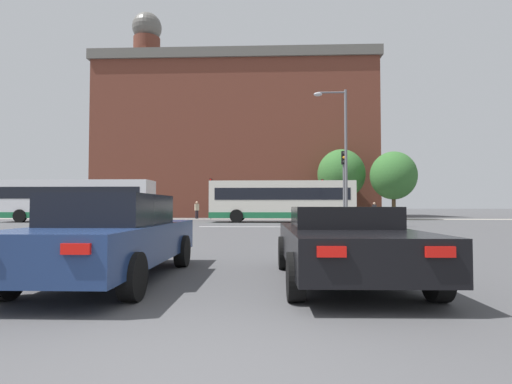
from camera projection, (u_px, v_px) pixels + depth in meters
stop_line_strip at (263, 227)px, 24.00m from camera, size 7.72×0.30×0.01m
far_pavement at (266, 219)px, 38.19m from camera, size 68.58×2.50×0.01m
brick_civic_building at (237, 141)px, 49.82m from camera, size 32.12×14.52×25.86m
car_saloon_left at (113, 236)px, 6.69m from camera, size 1.94×4.82×1.43m
car_roadster_right at (345, 243)px, 6.52m from camera, size 2.12×4.39×1.23m
bus_crossing_lead at (282, 200)px, 30.95m from camera, size 11.02×2.78×3.17m
bus_crossing_trailing at (76, 200)px, 31.37m from camera, size 11.97×2.75×3.26m
traffic_light_near_right at (344, 176)px, 23.85m from camera, size 0.26×0.31×4.54m
traffic_light_far_right at (322, 192)px, 37.51m from camera, size 0.26×0.31×3.79m
traffic_light_far_left at (211, 192)px, 38.02m from camera, size 0.26×0.31×3.89m
street_lamp_junction at (341, 145)px, 23.46m from camera, size 1.96×0.36×8.12m
pedestrian_waiting at (374, 209)px, 37.10m from camera, size 0.43×0.28×1.61m
pedestrian_walking_east at (197, 209)px, 39.16m from camera, size 0.45×0.41×1.73m
tree_by_building at (393, 176)px, 37.12m from camera, size 4.26×4.26×6.34m
tree_kerbside at (341, 174)px, 39.77m from camera, size 4.72×4.72×6.92m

